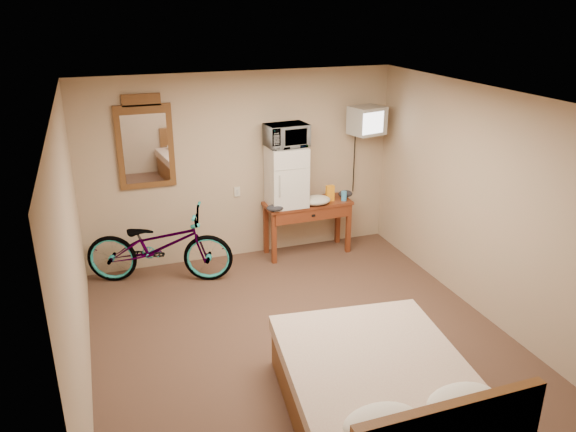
% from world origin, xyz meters
% --- Properties ---
extents(room, '(4.60, 4.64, 2.50)m').
position_xyz_m(room, '(-0.00, 0.00, 1.25)').
color(room, '#482F24').
rests_on(room, ground).
extents(desk, '(1.20, 0.47, 0.75)m').
position_xyz_m(desk, '(0.84, 2.00, 0.61)').
color(desk, maroon).
rests_on(desk, floor).
extents(mini_fridge, '(0.49, 0.49, 0.80)m').
position_xyz_m(mini_fridge, '(0.53, 2.04, 1.15)').
color(mini_fridge, silver).
rests_on(mini_fridge, desk).
extents(microwave, '(0.56, 0.41, 0.29)m').
position_xyz_m(microwave, '(0.53, 2.04, 1.70)').
color(microwave, silver).
rests_on(microwave, mini_fridge).
extents(snack_bag, '(0.11, 0.06, 0.22)m').
position_xyz_m(snack_bag, '(1.15, 1.99, 0.86)').
color(snack_bag, orange).
rests_on(snack_bag, desk).
extents(blue_cup, '(0.08, 0.08, 0.13)m').
position_xyz_m(blue_cup, '(1.33, 1.93, 0.82)').
color(blue_cup, '#3F9BD7').
rests_on(blue_cup, desk).
extents(cloth_cream, '(0.38, 0.29, 0.12)m').
position_xyz_m(cloth_cream, '(0.92, 1.91, 0.81)').
color(cloth_cream, beige).
rests_on(cloth_cream, desk).
extents(cloth_dark_a, '(0.23, 0.17, 0.09)m').
position_xyz_m(cloth_dark_a, '(0.31, 1.85, 0.79)').
color(cloth_dark_a, black).
rests_on(cloth_dark_a, desk).
extents(cloth_dark_b, '(0.20, 0.17, 0.09)m').
position_xyz_m(cloth_dark_b, '(1.41, 2.06, 0.80)').
color(cloth_dark_b, black).
rests_on(cloth_dark_b, desk).
extents(crt_television, '(0.50, 0.60, 0.37)m').
position_xyz_m(crt_television, '(1.67, 2.02, 1.82)').
color(crt_television, black).
rests_on(crt_television, room).
extents(wall_mirror, '(0.69, 0.04, 1.17)m').
position_xyz_m(wall_mirror, '(-1.22, 2.27, 1.68)').
color(wall_mirror, brown).
rests_on(wall_mirror, room).
extents(bicycle, '(1.92, 1.16, 0.95)m').
position_xyz_m(bicycle, '(-1.20, 1.86, 0.48)').
color(bicycle, black).
rests_on(bicycle, floor).
extents(bed, '(1.69, 2.11, 0.90)m').
position_xyz_m(bed, '(0.17, -1.38, 0.30)').
color(bed, brown).
rests_on(bed, floor).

